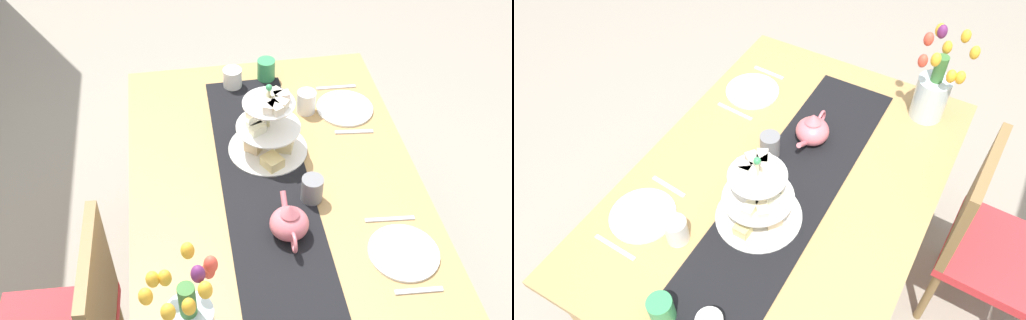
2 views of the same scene
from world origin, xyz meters
TOP-DOWN VIEW (x-y plane):
  - ground_plane at (0.00, 0.00)m, footprint 8.00×8.00m
  - dining_table at (0.00, 0.00)m, footprint 1.51×1.05m
  - table_runner at (0.00, 0.04)m, footprint 1.25×0.32m
  - tiered_cake_stand at (0.18, -0.00)m, footprint 0.30×0.30m
  - teapot at (-0.23, 0.00)m, footprint 0.24×0.13m
  - cream_jug at (0.60, 0.08)m, footprint 0.08×0.08m
  - dinner_plate_left at (-0.37, -0.35)m, footprint 0.23×0.23m
  - fork_left at (-0.51, -0.35)m, footprint 0.02×0.15m
  - knife_left at (-0.22, -0.35)m, footprint 0.03×0.17m
  - dinner_plate_right at (0.37, -0.35)m, footprint 0.23×0.23m
  - fork_right at (0.23, -0.35)m, footprint 0.03×0.15m
  - knife_right at (0.52, -0.35)m, footprint 0.02×0.17m
  - mug_grey at (-0.09, -0.11)m, footprint 0.08×0.08m
  - mug_white_text at (0.39, -0.19)m, footprint 0.08×0.08m
  - mug_orange at (0.63, -0.07)m, footprint 0.08×0.08m

SIDE VIEW (x-z plane):
  - ground_plane at x=0.00m, z-range 0.00..0.00m
  - dining_table at x=0.00m, z-range 0.28..1.05m
  - table_runner at x=0.00m, z-range 0.77..0.77m
  - fork_left at x=-0.51m, z-range 0.77..0.77m
  - knife_left at x=-0.22m, z-range 0.77..0.77m
  - fork_right at x=0.23m, z-range 0.77..0.77m
  - knife_right at x=0.52m, z-range 0.77..0.77m
  - dinner_plate_left at x=-0.37m, z-range 0.77..0.78m
  - dinner_plate_right at x=0.37m, z-range 0.77..0.78m
  - cream_jug at x=0.60m, z-range 0.77..0.85m
  - mug_white_text at x=0.39m, z-range 0.77..0.86m
  - mug_orange at x=0.63m, z-range 0.77..0.86m
  - mug_grey at x=-0.09m, z-range 0.77..0.87m
  - teapot at x=-0.23m, z-range 0.76..0.89m
  - tiered_cake_stand at x=0.18m, z-range 0.71..1.02m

